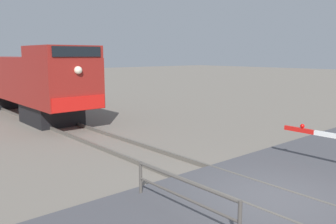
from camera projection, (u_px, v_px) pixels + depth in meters
The scene contains 6 objects.
ground_plane at pixel (275, 204), 8.44m from camera, with size 160.00×160.00×0.00m, color slate.
rail_track_left at pixel (258, 210), 7.97m from camera, with size 0.08×80.00×0.15m, color #59544C.
rail_track_right at pixel (291, 194), 8.89m from camera, with size 0.08×80.00×0.15m, color #59544C.
road_surface at pixel (275, 202), 8.43m from camera, with size 36.00×5.59×0.14m, color #47474C.
locomotive at pixel (25, 80), 20.93m from camera, with size 2.72×14.71×4.00m.
guard_railing at pixel (183, 192), 7.57m from camera, with size 0.08×3.16×0.95m.
Camera 1 is at (-7.17, -4.34, 3.59)m, focal length 37.27 mm.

